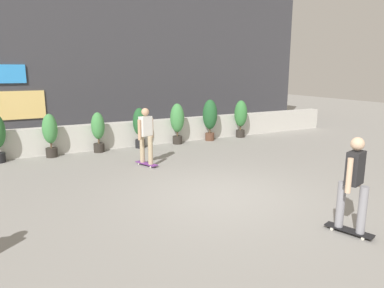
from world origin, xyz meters
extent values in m
plane|color=gray|center=(0.00, 0.00, 0.00)|extent=(48.00, 48.00, 0.00)
cube|color=beige|center=(0.00, 6.00, 0.45)|extent=(18.00, 0.40, 0.90)
cube|color=#38383D|center=(0.00, 10.00, 3.25)|extent=(20.00, 2.00, 6.50)
cylinder|color=#2D2823|center=(-2.99, 5.55, 0.15)|extent=(0.36, 0.36, 0.30)
cylinder|color=brown|center=(-2.99, 5.55, 0.38)|extent=(0.06, 0.06, 0.15)
ellipsoid|color=#428C47|center=(-2.99, 5.55, 0.92)|extent=(0.46, 0.46, 0.95)
cylinder|color=#2D2823|center=(-1.48, 5.55, 0.15)|extent=(0.36, 0.36, 0.30)
cylinder|color=brown|center=(-1.48, 5.55, 0.38)|extent=(0.06, 0.06, 0.15)
ellipsoid|color=#428C47|center=(-1.48, 5.55, 0.91)|extent=(0.45, 0.45, 0.91)
cylinder|color=black|center=(0.00, 5.55, 0.15)|extent=(0.36, 0.36, 0.30)
cylinder|color=brown|center=(0.00, 5.55, 0.38)|extent=(0.06, 0.06, 0.15)
ellipsoid|color=#235B2D|center=(0.00, 5.55, 0.94)|extent=(0.48, 0.48, 0.99)
cylinder|color=#2D2823|center=(1.48, 5.55, 0.15)|extent=(0.36, 0.36, 0.30)
cylinder|color=brown|center=(1.48, 5.55, 0.38)|extent=(0.06, 0.06, 0.15)
ellipsoid|color=#428C47|center=(1.48, 5.55, 0.99)|extent=(0.53, 0.53, 1.08)
cylinder|color=brown|center=(2.89, 5.55, 0.15)|extent=(0.36, 0.36, 0.30)
cylinder|color=brown|center=(2.89, 5.55, 0.38)|extent=(0.06, 0.06, 0.15)
ellipsoid|color=#235B2D|center=(2.89, 5.55, 1.03)|extent=(0.57, 0.57, 1.17)
cylinder|color=#2D2823|center=(4.36, 5.55, 0.15)|extent=(0.36, 0.36, 0.30)
cylinder|color=brown|center=(4.36, 5.55, 0.38)|extent=(0.06, 0.06, 0.15)
ellipsoid|color=#387F3D|center=(4.36, 5.55, 0.99)|extent=(0.53, 0.53, 1.08)
cube|color=black|center=(0.93, -2.59, 0.07)|extent=(0.44, 0.82, 0.02)
cylinder|color=silver|center=(1.08, -2.81, 0.03)|extent=(0.05, 0.06, 0.06)
cylinder|color=silver|center=(0.93, -2.86, 0.03)|extent=(0.05, 0.06, 0.06)
cylinder|color=silver|center=(0.92, -2.31, 0.03)|extent=(0.05, 0.06, 0.06)
cylinder|color=silver|center=(0.77, -2.36, 0.03)|extent=(0.05, 0.06, 0.06)
cylinder|color=gray|center=(0.98, -2.76, 0.49)|extent=(0.14, 0.14, 0.82)
cylinder|color=gray|center=(0.87, -2.41, 0.49)|extent=(0.14, 0.14, 0.82)
cube|color=#262628|center=(0.93, -2.59, 1.18)|extent=(0.40, 0.30, 0.56)
sphere|color=beige|center=(0.93, -2.59, 1.59)|extent=(0.22, 0.22, 0.22)
cylinder|color=beige|center=(1.15, -2.51, 1.10)|extent=(0.09, 0.09, 0.58)
cylinder|color=beige|center=(0.70, -2.66, 1.10)|extent=(0.09, 0.09, 0.58)
cube|color=#72338C|center=(-0.65, 3.15, 0.07)|extent=(0.47, 0.82, 0.02)
cylinder|color=silver|center=(-0.48, 2.94, 0.03)|extent=(0.05, 0.06, 0.06)
cylinder|color=silver|center=(-0.63, 2.88, 0.03)|extent=(0.05, 0.06, 0.06)
cylinder|color=silver|center=(-0.66, 3.42, 0.03)|extent=(0.05, 0.06, 0.06)
cylinder|color=silver|center=(-0.81, 3.37, 0.03)|extent=(0.05, 0.06, 0.06)
cylinder|color=tan|center=(-0.58, 2.98, 0.49)|extent=(0.14, 0.14, 0.82)
cylinder|color=tan|center=(-0.71, 3.32, 0.49)|extent=(0.14, 0.14, 0.82)
cube|color=white|center=(-0.65, 3.15, 1.18)|extent=(0.41, 0.32, 0.56)
sphere|color=tan|center=(-0.65, 3.15, 1.59)|extent=(0.22, 0.22, 0.22)
cylinder|color=tan|center=(-0.43, 3.24, 1.10)|extent=(0.09, 0.09, 0.58)
cylinder|color=tan|center=(-0.87, 3.07, 1.10)|extent=(0.09, 0.09, 0.58)
camera|label=1|loc=(-4.06, -6.33, 2.78)|focal=32.96mm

